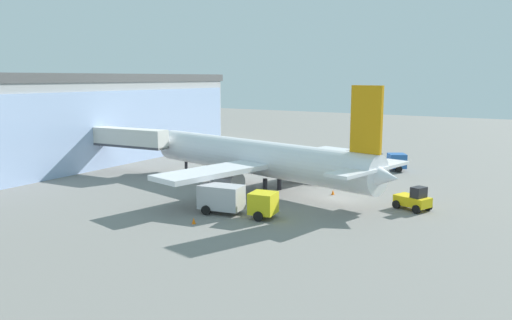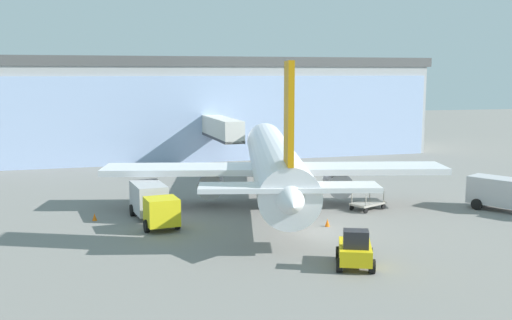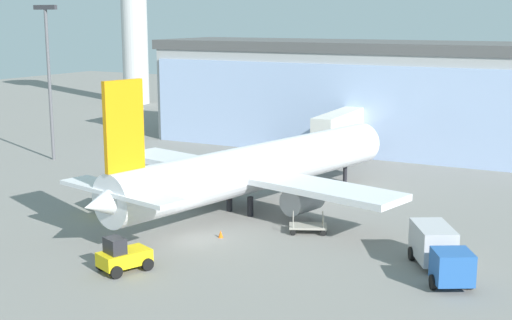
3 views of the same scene
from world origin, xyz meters
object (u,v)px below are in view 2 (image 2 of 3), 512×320
object	(u,v)px
jet_bridge	(219,129)
safety_cone_nose	(327,223)
baggage_cart	(368,204)
catering_truck	(153,202)
safety_cone_wingtip	(95,217)
airplane	(274,163)
pushback_tug	(355,250)
fuel_truck	(512,194)

from	to	relation	value
jet_bridge	safety_cone_nose	size ratio (longest dim) A/B	25.66
jet_bridge	baggage_cart	world-z (taller)	jet_bridge
safety_cone_nose	jet_bridge	bearing A→B (deg)	95.39
catering_truck	safety_cone_wingtip	bearing A→B (deg)	-116.13
airplane	safety_cone_nose	bearing A→B (deg)	-156.31
catering_truck	safety_cone_wingtip	xyz separation A→B (m)	(-4.26, 1.33, -1.19)
pushback_tug	safety_cone_wingtip	xyz separation A→B (m)	(-14.79, 14.73, -0.70)
jet_bridge	catering_truck	size ratio (longest dim) A/B	1.87
catering_truck	safety_cone_nose	distance (m)	13.01
catering_truck	fuel_truck	size ratio (longest dim) A/B	1.02
fuel_truck	safety_cone_nose	distance (m)	15.90
airplane	catering_truck	bearing A→B (deg)	121.68
airplane	safety_cone_wingtip	distance (m)	15.24
baggage_cart	jet_bridge	bearing A→B (deg)	-99.31
jet_bridge	fuel_truck	size ratio (longest dim) A/B	1.91
jet_bridge	pushback_tug	bearing A→B (deg)	177.42
airplane	catering_truck	size ratio (longest dim) A/B	4.61
airplane	fuel_truck	world-z (taller)	airplane
airplane	safety_cone_wingtip	world-z (taller)	airplane
baggage_cart	safety_cone_wingtip	bearing A→B (deg)	-30.68
pushback_tug	safety_cone_nose	xyz separation A→B (m)	(1.65, 8.97, -0.70)
baggage_cart	pushback_tug	size ratio (longest dim) A/B	0.89
jet_bridge	safety_cone_wingtip	xyz separation A→B (m)	(-13.68, -23.45, -4.22)
fuel_truck	safety_cone_wingtip	distance (m)	32.69
airplane	safety_cone_nose	world-z (taller)	airplane
catering_truck	airplane	bearing A→B (deg)	101.23
catering_truck	baggage_cart	xyz separation A→B (m)	(17.22, -0.17, -0.97)
catering_truck	safety_cone_nose	xyz separation A→B (m)	(12.18, -4.43, -1.19)
catering_truck	pushback_tug	distance (m)	17.04
airplane	fuel_truck	xyz separation A→B (m)	(17.60, -7.49, -2.03)
safety_cone_nose	pushback_tug	bearing A→B (deg)	-100.45
safety_cone_nose	safety_cone_wingtip	distance (m)	17.42
fuel_truck	safety_cone_wingtip	xyz separation A→B (m)	(-32.28, 5.02, -1.19)
airplane	catering_truck	xyz separation A→B (m)	(-10.42, -3.80, -2.03)
catering_truck	fuel_truck	distance (m)	28.26
jet_bridge	safety_cone_nose	world-z (taller)	jet_bridge
baggage_cart	pushback_tug	distance (m)	14.83
pushback_tug	fuel_truck	bearing A→B (deg)	-40.39
airplane	pushback_tug	size ratio (longest dim) A/B	9.60
pushback_tug	jet_bridge	bearing A→B (deg)	22.24
jet_bridge	baggage_cart	bearing A→B (deg)	-166.87
airplane	jet_bridge	bearing A→B (deg)	14.39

